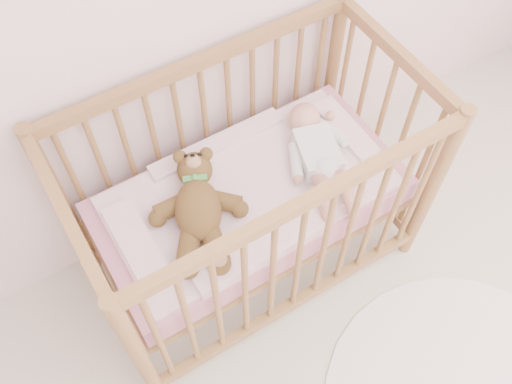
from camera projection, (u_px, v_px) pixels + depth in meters
crib at (250, 199)px, 2.30m from camera, size 1.36×0.76×1.00m
mattress at (250, 201)px, 2.31m from camera, size 1.22×0.62×0.13m
blanket at (249, 191)px, 2.24m from camera, size 1.10×0.58×0.06m
baby at (318, 151)px, 2.26m from camera, size 0.44×0.64×0.14m
teddy_bear at (198, 210)px, 2.10m from camera, size 0.58×0.66×0.15m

